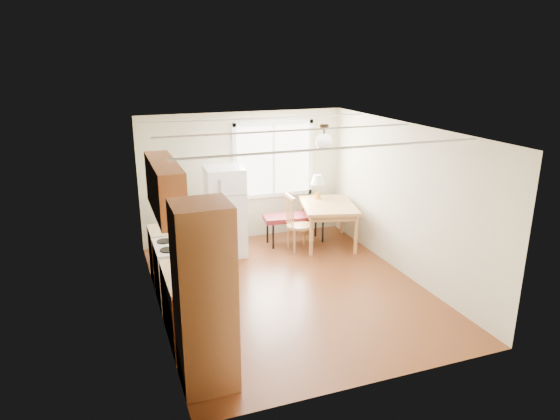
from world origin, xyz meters
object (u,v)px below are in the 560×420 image
refrigerator (226,212)px  chair (294,219)px  dining_table (328,209)px  bench (295,218)px

refrigerator → chair: bearing=-9.9°
refrigerator → dining_table: bearing=-1.4°
refrigerator → bench: 1.44m
refrigerator → chair: 1.27m
refrigerator → dining_table: refrigerator is taller
dining_table → chair: 0.75m
bench → dining_table: dining_table is taller
dining_table → chair: size_ratio=1.38×
chair → refrigerator: bearing=166.7°
bench → refrigerator: bearing=-169.0°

